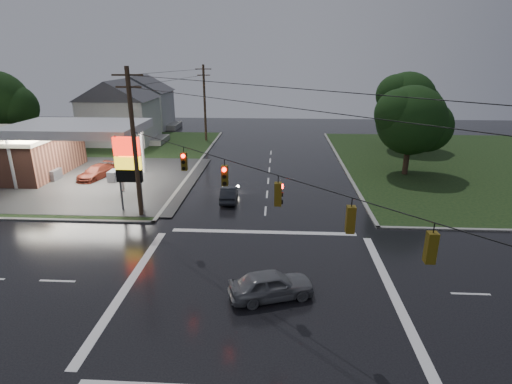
# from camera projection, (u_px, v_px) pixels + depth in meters

# --- Properties ---
(ground) EXTENTS (120.00, 120.00, 0.00)m
(ground) POSITION_uv_depth(u_px,v_px,m) (258.00, 287.00, 21.19)
(ground) COLOR black
(ground) RESTS_ON ground
(grass_nw) EXTENTS (36.00, 36.00, 0.08)m
(grass_nw) POSITION_uv_depth(u_px,v_px,m) (50.00, 159.00, 47.13)
(grass_nw) COLOR black
(grass_nw) RESTS_ON ground
(grass_ne) EXTENTS (36.00, 36.00, 0.08)m
(grass_ne) POSITION_uv_depth(u_px,v_px,m) (504.00, 166.00, 44.33)
(grass_ne) COLOR black
(grass_ne) RESTS_ON ground
(gas_station) EXTENTS (26.20, 18.00, 5.60)m
(gas_station) POSITION_uv_depth(u_px,v_px,m) (15.00, 151.00, 40.35)
(gas_station) COLOR #2D2D2D
(gas_station) RESTS_ON ground
(pylon_sign) EXTENTS (2.00, 0.35, 6.00)m
(pylon_sign) POSITION_uv_depth(u_px,v_px,m) (128.00, 162.00, 30.37)
(pylon_sign) COLOR #59595E
(pylon_sign) RESTS_ON ground
(utility_pole_nw) EXTENTS (2.20, 0.32, 11.00)m
(utility_pole_nw) POSITION_uv_depth(u_px,v_px,m) (134.00, 142.00, 28.82)
(utility_pole_nw) COLOR #382619
(utility_pole_nw) RESTS_ON ground
(utility_pole_n) EXTENTS (2.20, 0.32, 10.50)m
(utility_pole_n) POSITION_uv_depth(u_px,v_px,m) (205.00, 102.00, 55.81)
(utility_pole_n) COLOR #382619
(utility_pole_n) RESTS_ON ground
(traffic_signals) EXTENTS (26.87, 26.87, 1.47)m
(traffic_signals) POSITION_uv_depth(u_px,v_px,m) (259.00, 170.00, 19.07)
(traffic_signals) COLOR black
(traffic_signals) RESTS_ON ground
(house_near) EXTENTS (11.05, 8.48, 8.60)m
(house_near) POSITION_uv_depth(u_px,v_px,m) (120.00, 111.00, 54.89)
(house_near) COLOR silver
(house_near) RESTS_ON ground
(house_far) EXTENTS (11.05, 8.48, 8.60)m
(house_far) POSITION_uv_depth(u_px,v_px,m) (142.00, 101.00, 66.27)
(house_far) COLOR silver
(house_far) RESTS_ON ground
(tree_ne_near) EXTENTS (7.99, 6.80, 8.98)m
(tree_ne_near) POSITION_uv_depth(u_px,v_px,m) (413.00, 121.00, 39.39)
(tree_ne_near) COLOR black
(tree_ne_near) RESTS_ON ground
(tree_ne_far) EXTENTS (8.46, 7.20, 9.80)m
(tree_ne_far) POSITION_uv_depth(u_px,v_px,m) (408.00, 101.00, 50.36)
(tree_ne_far) COLOR black
(tree_ne_far) RESTS_ON ground
(car_north) EXTENTS (1.40, 3.76, 1.23)m
(car_north) POSITION_uv_depth(u_px,v_px,m) (229.00, 194.00, 33.65)
(car_north) COLOR black
(car_north) RESTS_ON ground
(car_crossing) EXTENTS (4.64, 2.99, 1.47)m
(car_crossing) POSITION_uv_depth(u_px,v_px,m) (271.00, 285.00, 20.08)
(car_crossing) COLOR slate
(car_crossing) RESTS_ON ground
(car_pump) EXTENTS (3.04, 4.90, 1.33)m
(car_pump) POSITION_uv_depth(u_px,v_px,m) (96.00, 172.00, 39.67)
(car_pump) COLOR maroon
(car_pump) RESTS_ON ground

